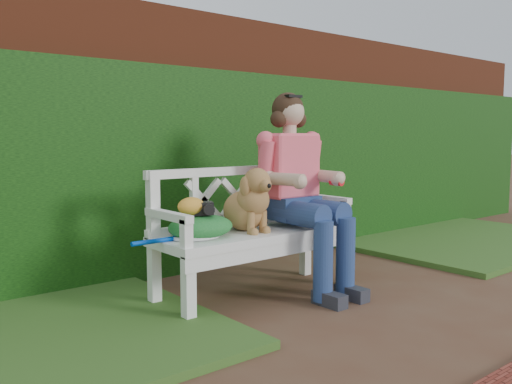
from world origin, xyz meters
TOP-DOWN VIEW (x-y plane):
  - ground at (0.00, 0.00)m, footprint 60.00×60.00m
  - brick_wall at (0.00, 1.90)m, footprint 10.00×0.30m
  - ivy_hedge at (0.00, 1.68)m, footprint 10.00×0.18m
  - grass_right at (2.40, 0.90)m, footprint 2.60×2.00m
  - garden_bench at (-0.58, 0.74)m, footprint 1.62×0.70m
  - seated_woman at (-0.23, 0.72)m, footprint 0.84×0.97m
  - dog at (-0.66, 0.74)m, footprint 0.44×0.50m
  - tennis_racket at (-1.11, 0.76)m, footprint 0.66×0.29m
  - green_bag at (-1.04, 0.74)m, footprint 0.52×0.45m
  - camera_item at (-1.04, 0.73)m, footprint 0.15×0.14m
  - baseball_glove at (-1.11, 0.75)m, footprint 0.20×0.15m

SIDE VIEW (x-z plane):
  - ground at x=0.00m, z-range 0.00..0.00m
  - grass_right at x=2.40m, z-range 0.00..0.05m
  - garden_bench at x=-0.58m, z-range 0.00..0.48m
  - tennis_racket at x=-1.11m, z-range 0.48..0.51m
  - green_bag at x=-1.04m, z-range 0.48..0.63m
  - camera_item at x=-1.04m, z-range 0.63..0.72m
  - baseball_glove at x=-1.11m, z-range 0.63..0.75m
  - dog at x=-0.66m, z-range 0.48..0.93m
  - seated_woman at x=-0.23m, z-range 0.00..1.47m
  - ivy_hedge at x=0.00m, z-range 0.00..1.70m
  - brick_wall at x=0.00m, z-range 0.00..2.20m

